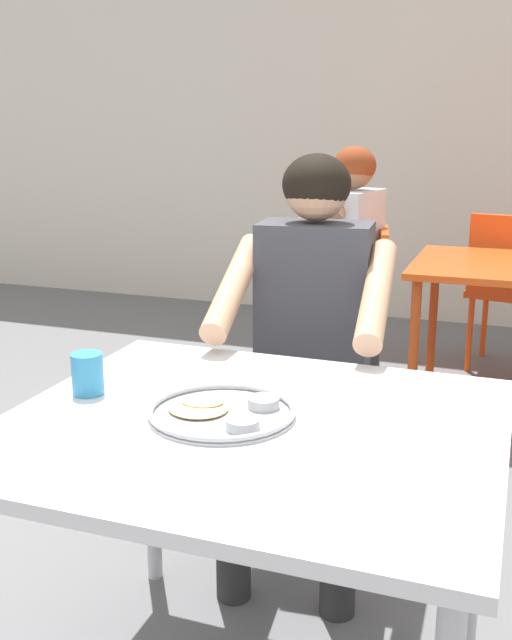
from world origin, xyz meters
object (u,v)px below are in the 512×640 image
at_px(table_background_red, 501,283).
at_px(diner_foreground, 309,327).
at_px(thali_tray, 223,411).
at_px(chair_red_far, 508,282).
at_px(drinking_cup, 88,372).
at_px(patron_background, 335,249).
at_px(table_foreground, 251,453).
at_px(chair_red_left, 356,298).
at_px(chair_foreground, 321,380).

bearing_deg(table_background_red, diner_foreground, -109.17).
xyz_separation_m(thali_tray, chair_red_far, (0.51, 2.75, -0.23)).
height_order(thali_tray, drinking_cup, drinking_cup).
bearing_deg(patron_background, table_foreground, -80.44).
xyz_separation_m(table_background_red, chair_red_left, (-0.68, 0.03, -0.13)).
height_order(chair_foreground, diner_foreground, diner_foreground).
height_order(drinking_cup, chair_foreground, chair_foreground).
bearing_deg(table_background_red, chair_foreground, -113.01).
bearing_deg(table_foreground, chair_red_far, 80.87).
xyz_separation_m(drinking_cup, chair_red_far, (0.85, 2.73, -0.27)).
bearing_deg(patron_background, chair_red_far, 36.02).
xyz_separation_m(chair_foreground, patron_background, (-0.27, 1.24, 0.24)).
height_order(diner_foreground, table_background_red, diner_foreground).
xyz_separation_m(drinking_cup, table_background_red, (0.83, 2.13, -0.16)).
bearing_deg(chair_red_far, chair_red_left, -140.57).
xyz_separation_m(chair_red_far, patron_background, (-0.81, -0.59, 0.22)).
relative_size(table_background_red, patron_background, 0.66).
bearing_deg(chair_foreground, diner_foreground, -85.57).
xyz_separation_m(diner_foreground, patron_background, (-0.29, 1.46, -0.01)).
xyz_separation_m(chair_foreground, chair_red_far, (0.54, 1.83, 0.01)).
relative_size(thali_tray, chair_foreground, 0.37).
bearing_deg(diner_foreground, thali_tray, -88.97).
height_order(thali_tray, table_background_red, thali_tray).
xyz_separation_m(table_foreground, table_background_red, (0.42, 2.15, -0.03)).
height_order(table_background_red, patron_background, patron_background).
height_order(table_foreground, thali_tray, thali_tray).
distance_m(thali_tray, drinking_cup, 0.35).
xyz_separation_m(table_foreground, chair_red_left, (-0.25, 2.19, -0.17)).
relative_size(diner_foreground, patron_background, 1.02).
bearing_deg(table_foreground, chair_foreground, 95.87).
distance_m(table_background_red, chair_red_left, 0.69).
height_order(table_background_red, chair_red_far, chair_red_far).
relative_size(drinking_cup, diner_foreground, 0.08).
distance_m(chair_red_left, patron_background, 0.27).
distance_m(drinking_cup, chair_red_far, 2.88).
relative_size(drinking_cup, chair_red_left, 0.12).
bearing_deg(chair_foreground, table_foreground, -84.13).
xyz_separation_m(chair_red_left, patron_background, (-0.11, -0.02, 0.24)).
relative_size(table_foreground, chair_red_far, 1.19).
bearing_deg(table_foreground, table_background_red, 78.89).
bearing_deg(table_background_red, chair_red_far, 88.06).
bearing_deg(table_background_red, chair_red_left, 177.22).
bearing_deg(drinking_cup, thali_tray, -3.45).
distance_m(diner_foreground, patron_background, 1.49).
xyz_separation_m(thali_tray, drinking_cup, (-0.34, 0.02, 0.04)).
height_order(table_foreground, drinking_cup, drinking_cup).
height_order(thali_tray, chair_red_left, chair_red_left).
bearing_deg(diner_foreground, chair_red_far, 75.70).
xyz_separation_m(drinking_cup, diner_foreground, (0.33, 0.69, -0.04)).
xyz_separation_m(thali_tray, chair_foreground, (-0.03, 0.93, -0.24)).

